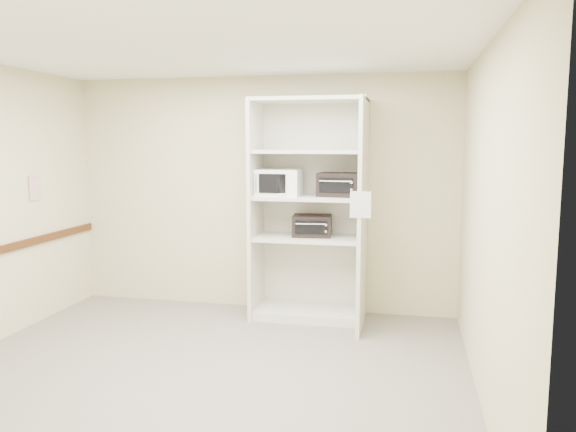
% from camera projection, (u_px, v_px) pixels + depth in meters
% --- Properties ---
extents(floor, '(4.50, 4.00, 0.01)m').
position_uv_depth(floor, '(202.00, 372.00, 4.78)').
color(floor, slate).
rests_on(floor, ground).
extents(ceiling, '(4.50, 4.00, 0.01)m').
position_uv_depth(ceiling, '(195.00, 46.00, 4.43)').
color(ceiling, white).
extents(wall_back, '(4.50, 0.02, 2.70)m').
position_uv_depth(wall_back, '(261.00, 194.00, 6.54)').
color(wall_back, beige).
rests_on(wall_back, ground).
extents(wall_front, '(4.50, 0.02, 2.70)m').
position_uv_depth(wall_front, '(46.00, 269.00, 2.67)').
color(wall_front, beige).
rests_on(wall_front, ground).
extents(wall_right, '(0.02, 4.00, 2.70)m').
position_uv_depth(wall_right, '(487.00, 224.00, 4.14)').
color(wall_right, beige).
rests_on(wall_right, ground).
extents(shelving_unit, '(1.24, 0.92, 2.42)m').
position_uv_depth(shelving_unit, '(313.00, 217.00, 6.15)').
color(shelving_unit, beige).
rests_on(shelving_unit, floor).
extents(microwave, '(0.48, 0.36, 0.29)m').
position_uv_depth(microwave, '(279.00, 182.00, 6.15)').
color(microwave, white).
rests_on(microwave, shelving_unit).
extents(toaster_oven_upper, '(0.47, 0.38, 0.25)m').
position_uv_depth(toaster_oven_upper, '(340.00, 185.00, 6.04)').
color(toaster_oven_upper, black).
rests_on(toaster_oven_upper, shelving_unit).
extents(toaster_oven_lower, '(0.45, 0.36, 0.23)m').
position_uv_depth(toaster_oven_lower, '(312.00, 226.00, 6.18)').
color(toaster_oven_lower, black).
rests_on(toaster_oven_lower, shelving_unit).
extents(paper_sign, '(0.20, 0.01, 0.25)m').
position_uv_depth(paper_sign, '(360.00, 205.00, 5.39)').
color(paper_sign, white).
rests_on(paper_sign, shelving_unit).
extents(wall_poster, '(0.01, 0.19, 0.26)m').
position_uv_depth(wall_poster, '(35.00, 188.00, 6.01)').
color(wall_poster, silver).
rests_on(wall_poster, wall_left).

